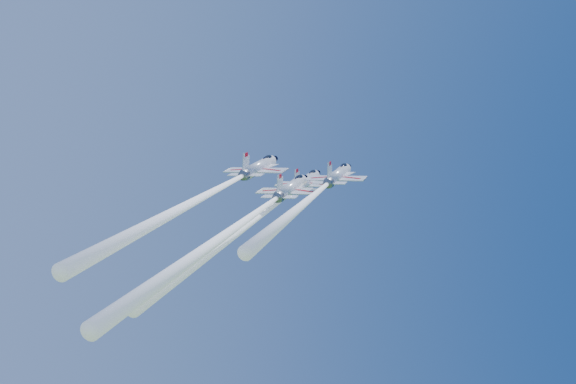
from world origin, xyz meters
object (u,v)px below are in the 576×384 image
jet_left (209,193)px  jet_right (313,196)px  jet_lead (262,214)px  jet_slot (242,223)px

jet_left → jet_right: jet_left is taller
jet_lead → jet_left: size_ratio=1.11×
jet_right → jet_lead: bearing=174.6°
jet_lead → jet_slot: size_ratio=1.10×
jet_lead → jet_right: (4.54, -5.74, 1.92)m
jet_right → jet_slot: bearing=-122.6°
jet_lead → jet_right: 7.57m
jet_left → jet_slot: (0.69, -8.84, -4.83)m
jet_lead → jet_slot: (-6.44, -7.89, -2.59)m
jet_right → jet_slot: jet_slot is taller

